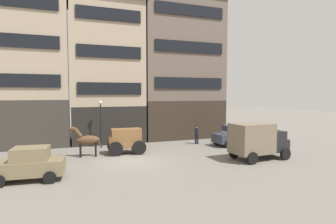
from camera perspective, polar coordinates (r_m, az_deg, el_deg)
ground_plane at (r=19.18m, az=-7.61°, el=-10.35°), size 120.00×120.00×0.00m
building_far_left at (r=27.68m, az=-28.37°, el=8.58°), size 7.99×5.77×14.28m
building_center_left at (r=27.58m, az=-13.02°, el=8.59°), size 7.30×5.77×13.92m
building_center_right at (r=29.64m, az=2.49°, el=9.63°), size 9.16×5.77×15.23m
cargo_wagon at (r=21.34m, az=-9.01°, el=-5.76°), size 3.00×1.69×1.98m
draft_horse at (r=20.98m, az=-16.99°, el=-5.71°), size 2.35×0.71×2.30m
delivery_truck_near at (r=20.30m, az=18.66°, el=-5.62°), size 4.46×2.38×2.62m
sedan_dark at (r=25.26m, az=13.73°, el=-4.85°), size 3.85×2.19×1.83m
sedan_light at (r=16.55m, az=-27.58°, el=-9.82°), size 3.83×2.13×1.83m
pedestrian_officer at (r=25.22m, az=6.14°, el=-4.61°), size 0.50×0.50×1.79m
streetlamp_curbside at (r=23.92m, az=-14.17°, el=-1.10°), size 0.32×0.32×4.12m
fire_hydrant_curbside at (r=24.48m, az=-8.57°, el=-6.21°), size 0.24×0.24×0.83m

